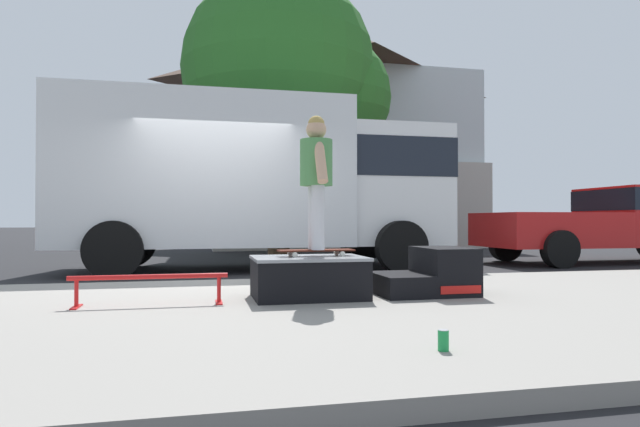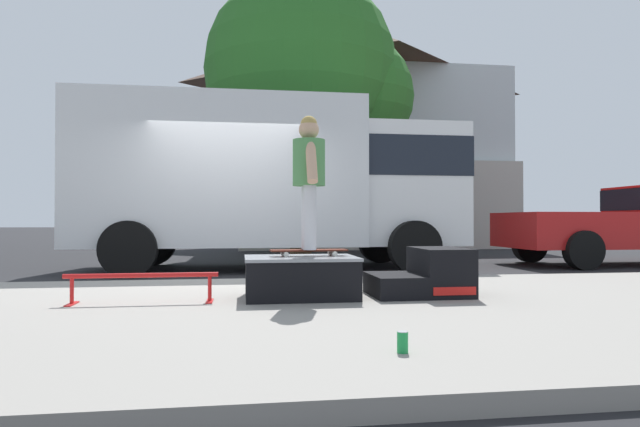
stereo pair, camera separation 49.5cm
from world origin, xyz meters
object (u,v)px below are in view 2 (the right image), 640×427
at_px(skate_box, 301,276).
at_px(box_truck, 274,178).
at_px(street_tree_main, 312,77).
at_px(skater_kid, 309,171).
at_px(grind_rail, 142,281).
at_px(skateboard, 309,251).
at_px(kicker_ramp, 426,276).
at_px(soda_can, 403,342).

xyz_separation_m(skate_box, box_truck, (0.01, 4.60, 1.36)).
bearing_deg(street_tree_main, skate_box, -98.19).
relative_size(skate_box, box_truck, 0.16).
bearing_deg(skater_kid, skate_box, -154.94).
height_order(grind_rail, street_tree_main, street_tree_main).
bearing_deg(box_truck, skate_box, -90.07).
relative_size(skateboard, box_truck, 0.11).
bearing_deg(skateboard, kicker_ramp, -1.93).
distance_m(skate_box, box_truck, 4.80).
bearing_deg(grind_rail, box_truck, 72.16).
distance_m(grind_rail, street_tree_main, 9.96).
distance_m(box_truck, street_tree_main, 4.96).
bearing_deg(street_tree_main, soda_can, -94.59).
xyz_separation_m(skate_box, soda_can, (0.35, -2.34, -0.16)).
bearing_deg(grind_rail, street_tree_main, 72.30).
height_order(kicker_ramp, box_truck, box_truck).
height_order(skate_box, skater_kid, skater_kid).
relative_size(kicker_ramp, street_tree_main, 0.14).
height_order(skateboard, street_tree_main, street_tree_main).
distance_m(skate_box, skater_kid, 1.07).
bearing_deg(kicker_ramp, grind_rail, -177.17).
bearing_deg(street_tree_main, skater_kid, -97.64).
bearing_deg(skate_box, grind_rail, -174.71).
bearing_deg(kicker_ramp, skate_box, 179.98).
bearing_deg(soda_can, kicker_ramp, 67.42).
distance_m(skater_kid, street_tree_main, 9.05).
bearing_deg(skater_kid, box_truck, 91.03).
xyz_separation_m(soda_can, box_truck, (-0.34, 6.94, 1.52)).
relative_size(grind_rail, skater_kid, 1.03).
height_order(skateboard, box_truck, box_truck).
relative_size(skateboard, soda_can, 6.30).
relative_size(skater_kid, box_truck, 0.20).
bearing_deg(kicker_ramp, box_truck, 105.93).
bearing_deg(skater_kid, skateboard, 180.00).
bearing_deg(skateboard, grind_rail, -173.55).
bearing_deg(skater_kid, kicker_ramp, -1.93).
xyz_separation_m(skateboard, soda_can, (0.26, -2.38, -0.41)).
bearing_deg(grind_rail, kicker_ramp, 2.83).
distance_m(grind_rail, box_truck, 5.17).
bearing_deg(box_truck, skater_kid, -88.97).
height_order(grind_rail, skater_kid, skater_kid).
bearing_deg(grind_rail, skateboard, 6.45).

